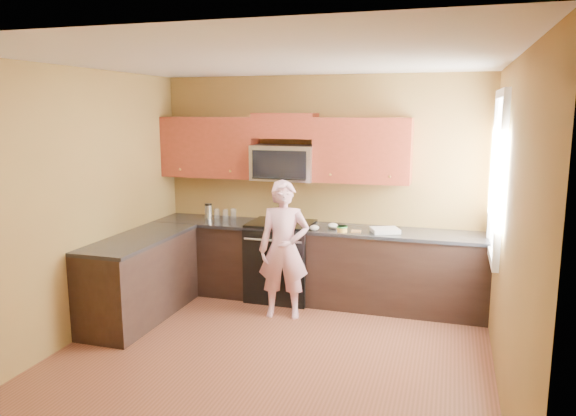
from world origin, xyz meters
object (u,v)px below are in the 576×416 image
at_px(microwave, 284,180).
at_px(travel_mug, 209,219).
at_px(butter_tub, 342,232).
at_px(frying_pan, 276,223).
at_px(woman, 284,249).
at_px(stove, 281,260).

distance_m(microwave, travel_mug, 1.13).
xyz_separation_m(microwave, butter_tub, (0.78, -0.30, -0.53)).
xyz_separation_m(frying_pan, butter_tub, (0.82, -0.10, -0.03)).
relative_size(woman, butter_tub, 12.84).
bearing_deg(frying_pan, microwave, 61.43).
relative_size(butter_tub, travel_mug, 0.61).
bearing_deg(stove, travel_mug, 175.13).
distance_m(stove, butter_tub, 0.92).
height_order(woman, butter_tub, woman).
distance_m(microwave, frying_pan, 0.54).
xyz_separation_m(stove, woman, (0.21, -0.57, 0.29)).
xyz_separation_m(microwave, travel_mug, (-1.00, -0.04, -0.53)).
relative_size(stove, frying_pan, 2.03).
relative_size(stove, microwave, 1.25).
distance_m(stove, travel_mug, 1.10).
relative_size(microwave, butter_tub, 6.35).
relative_size(microwave, frying_pan, 1.63).
bearing_deg(butter_tub, stove, 167.54).
distance_m(frying_pan, travel_mug, 0.98).
bearing_deg(microwave, travel_mug, -177.73).
height_order(frying_pan, travel_mug, travel_mug).
bearing_deg(stove, butter_tub, -12.46).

